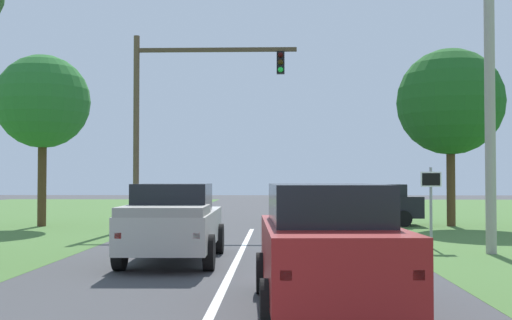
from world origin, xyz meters
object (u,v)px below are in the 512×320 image
object	(u,v)px
crossing_suv_far	(367,204)
utility_pole_right	(490,85)
traffic_light	(177,102)
pickup_truck_lead	(174,222)
oak_tree_right	(450,102)
keep_moving_sign	(431,196)
red_suv_near	(327,244)
extra_tree_1	(43,102)

from	to	relation	value
crossing_suv_far	utility_pole_right	bearing A→B (deg)	-79.87
traffic_light	utility_pole_right	bearing A→B (deg)	-41.56
pickup_truck_lead	oak_tree_right	distance (m)	16.03
pickup_truck_lead	oak_tree_right	xyz separation A→B (m)	(9.84, 11.91, 4.28)
keep_moving_sign	utility_pole_right	world-z (taller)	utility_pole_right
red_suv_near	traffic_light	xyz separation A→B (m)	(-4.87, 16.25, 4.11)
extra_tree_1	oak_tree_right	bearing A→B (deg)	1.95
oak_tree_right	red_suv_near	bearing A→B (deg)	-110.56
oak_tree_right	crossing_suv_far	distance (m)	5.54
traffic_light	crossing_suv_far	distance (m)	9.17
keep_moving_sign	crossing_suv_far	size ratio (longest dim) A/B	0.51
traffic_light	crossing_suv_far	xyz separation A→B (m)	(7.97, 1.72, -4.20)
pickup_truck_lead	traffic_light	xyz separation A→B (m)	(-1.60, 10.66, 4.17)
red_suv_near	oak_tree_right	bearing A→B (deg)	69.44
red_suv_near	pickup_truck_lead	distance (m)	6.48
pickup_truck_lead	keep_moving_sign	distance (m)	7.75
red_suv_near	oak_tree_right	xyz separation A→B (m)	(6.56, 17.50, 4.22)
pickup_truck_lead	traffic_light	distance (m)	11.56
traffic_light	extra_tree_1	bearing A→B (deg)	173.47
extra_tree_1	utility_pole_right	bearing A→B (deg)	-31.00
keep_moving_sign	utility_pole_right	size ratio (longest dim) A/B	0.26
red_suv_near	extra_tree_1	bearing A→B (deg)	122.21
pickup_truck_lead	crossing_suv_far	xyz separation A→B (m)	(6.38, 12.38, -0.03)
traffic_light	utility_pole_right	world-z (taller)	utility_pole_right
oak_tree_right	utility_pole_right	size ratio (longest dim) A/B	0.83
red_suv_near	pickup_truck_lead	world-z (taller)	red_suv_near
oak_tree_right	traffic_light	bearing A→B (deg)	-173.77
oak_tree_right	keep_moving_sign	bearing A→B (deg)	-108.41
traffic_light	utility_pole_right	distance (m)	13.17
oak_tree_right	crossing_suv_far	xyz separation A→B (m)	(-3.46, 0.47, -4.31)
pickup_truck_lead	keep_moving_sign	bearing A→B (deg)	25.45
pickup_truck_lead	oak_tree_right	size ratio (longest dim) A/B	0.70
pickup_truck_lead	extra_tree_1	world-z (taller)	extra_tree_1
extra_tree_1	red_suv_near	bearing A→B (deg)	-57.79
keep_moving_sign	pickup_truck_lead	bearing A→B (deg)	-154.55
red_suv_near	utility_pole_right	xyz separation A→B (m)	(4.97, 7.52, 3.52)
oak_tree_right	extra_tree_1	world-z (taller)	oak_tree_right
utility_pole_right	extra_tree_1	distance (m)	18.24
keep_moving_sign	traffic_light	bearing A→B (deg)	139.43
red_suv_near	pickup_truck_lead	xyz separation A→B (m)	(-3.27, 5.59, -0.06)
red_suv_near	traffic_light	bearing A→B (deg)	106.68
red_suv_near	keep_moving_sign	size ratio (longest dim) A/B	2.06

